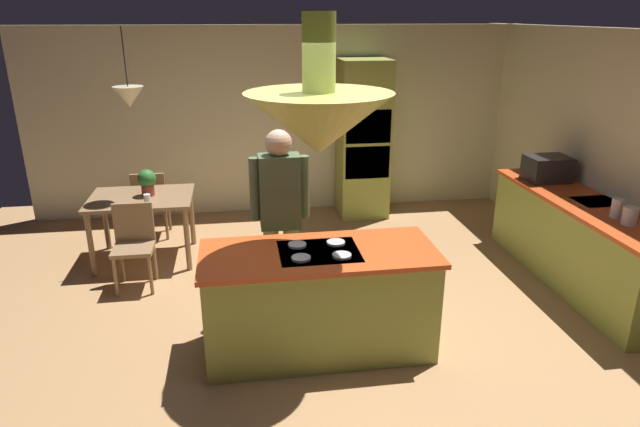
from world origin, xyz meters
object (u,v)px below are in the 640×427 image
Objects in this scene: kitchen_island at (319,301)px; chair_by_back_wall at (151,200)px; dining_table at (142,205)px; canister_sugar at (617,208)px; potted_plant_on_table at (147,181)px; cup_on_table at (147,198)px; chair_facing_island at (134,240)px; microwave_on_counter at (547,169)px; canister_flour at (630,216)px; person_at_island at (280,211)px; oven_tower at (363,140)px.

chair_by_back_wall is at bearing 121.71° from kitchen_island.
dining_table is 1.30× the size of chair_by_back_wall.
canister_sugar is (4.54, -2.41, 0.49)m from chair_by_back_wall.
potted_plant_on_table is at bearing 19.41° from dining_table.
chair_by_back_wall is 0.92m from cup_on_table.
chair_by_back_wall is 5.16m from canister_sugar.
microwave_on_counter is (4.54, 0.11, 0.54)m from chair_facing_island.
canister_flour is (4.54, -2.59, 0.48)m from chair_by_back_wall.
canister_sugar is at bearing 6.94° from kitchen_island.
canister_sugar reaches higher than canister_flour.
kitchen_island is 2.19× the size of chair_by_back_wall.
microwave_on_counter is (0.00, 1.40, 0.06)m from canister_flour.
person_at_island is 10.81× the size of canister_flour.
chair_by_back_wall is 4.76× the size of canister_sugar.
microwave_on_counter is at bearing 90.00° from canister_sugar.
person_at_island is at bearing -41.93° from cup_on_table.
microwave_on_counter is at bearing 28.80° from kitchen_island.
person_at_island reaches higher than microwave_on_counter.
canister_sugar is at bearing -59.02° from oven_tower.
chair_facing_island is at bearing -147.34° from oven_tower.
chair_by_back_wall is at bearing 90.00° from dining_table.
chair_by_back_wall is at bearing -170.04° from oven_tower.
chair_facing_island is at bearing 164.22° from canister_flour.
canister_sugar reaches higher than dining_table.
chair_facing_island is at bearing 151.97° from person_at_island.
chair_by_back_wall reaches higher than cup_on_table.
oven_tower reaches higher than canister_flour.
oven_tower reaches higher than canister_sugar.
cup_on_table is 0.55× the size of canister_flour.
microwave_on_counter reaches higher than chair_by_back_wall.
cup_on_table is (-1.35, 1.21, -0.21)m from person_at_island.
chair_facing_island is 5.36× the size of canister_flour.
canister_flour is (1.74, -3.08, -0.08)m from oven_tower.
person_at_island is 9.59× the size of canister_sugar.
oven_tower is at bearing 120.98° from canister_sugar.
microwave_on_counter reaches higher than potted_plant_on_table.
canister_sugar is (0.00, 0.18, 0.01)m from canister_flour.
chair_by_back_wall is at bearing 97.57° from potted_plant_on_table.
person_at_island is 1.72m from chair_facing_island.
oven_tower is at bearing -170.04° from chair_by_back_wall.
person_at_island reaches higher than potted_plant_on_table.
oven_tower is 3.37m from chair_facing_island.
canister_flour is 0.89× the size of canister_sugar.
chair_by_back_wall is (-1.45, 2.07, -0.51)m from person_at_island.
chair_facing_island is 9.67× the size of cup_on_table.
canister_flour is at bearing -23.78° from potted_plant_on_table.
canister_sugar is at bearing -19.14° from cup_on_table.
kitchen_island reaches higher than chair_by_back_wall.
person_at_island is 3.81× the size of microwave_on_counter.
oven_tower is 2.42m from microwave_on_counter.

